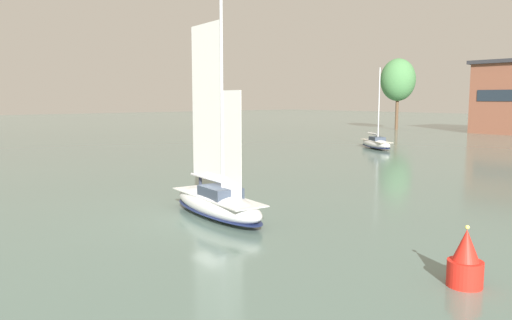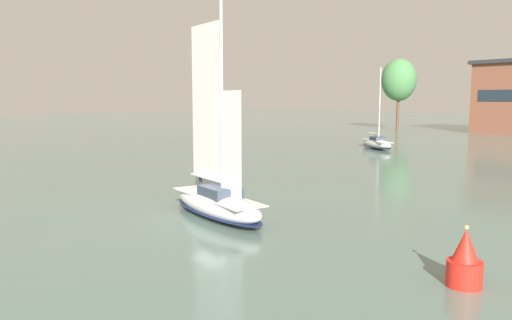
# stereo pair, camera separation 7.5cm
# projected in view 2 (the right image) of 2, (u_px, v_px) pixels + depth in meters

# --- Properties ---
(ground_plane) EXTENTS (400.00, 400.00, 0.00)m
(ground_plane) POSITION_uv_depth(u_px,v_px,m) (217.00, 216.00, 29.23)
(ground_plane) COLOR slate
(tree_shore_center) EXTENTS (7.51, 7.51, 15.45)m
(tree_shore_center) POSITION_uv_depth(u_px,v_px,m) (399.00, 80.00, 108.42)
(tree_shore_center) COLOR brown
(tree_shore_center) RESTS_ON ground
(sailboat_main) EXTENTS (9.18, 3.54, 12.30)m
(sailboat_main) POSITION_uv_depth(u_px,v_px,m) (217.00, 200.00, 29.10)
(sailboat_main) COLOR silver
(sailboat_main) RESTS_ON ground
(sailboat_moored_near_marina) EXTENTS (8.01, 5.91, 10.96)m
(sailboat_moored_near_marina) POSITION_uv_depth(u_px,v_px,m) (377.00, 143.00, 68.43)
(sailboat_moored_near_marina) COLOR silver
(sailboat_moored_near_marina) RESTS_ON ground
(channel_buoy) EXTENTS (1.29, 1.29, 2.31)m
(channel_buoy) POSITION_uv_depth(u_px,v_px,m) (465.00, 262.00, 18.27)
(channel_buoy) COLOR red
(channel_buoy) RESTS_ON ground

